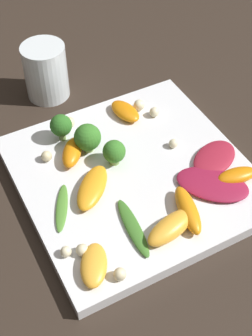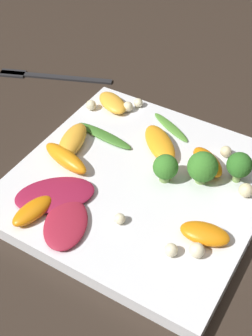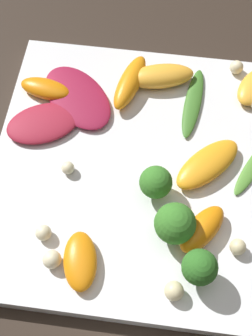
# 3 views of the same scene
# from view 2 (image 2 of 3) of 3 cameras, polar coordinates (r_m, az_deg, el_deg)

# --- Properties ---
(ground_plane) EXTENTS (2.40, 2.40, 0.00)m
(ground_plane) POSITION_cam_2_polar(r_m,az_deg,el_deg) (0.61, 1.66, -2.72)
(ground_plane) COLOR #2D231C
(plate) EXTENTS (0.30, 0.30, 0.02)m
(plate) POSITION_cam_2_polar(r_m,az_deg,el_deg) (0.60, 1.68, -2.09)
(plate) COLOR white
(plate) RESTS_ON ground_plane
(fork) EXTENTS (0.09, 0.19, 0.01)m
(fork) POSITION_cam_2_polar(r_m,az_deg,el_deg) (0.82, -10.13, 11.08)
(fork) COLOR #262628
(fork) RESTS_ON ground_plane
(radicchio_leaf_0) EXTENTS (0.11, 0.11, 0.01)m
(radicchio_leaf_0) POSITION_cam_2_polar(r_m,az_deg,el_deg) (0.57, -8.66, -3.21)
(radicchio_leaf_0) COLOR maroon
(radicchio_leaf_0) RESTS_ON plate
(radicchio_leaf_1) EXTENTS (0.09, 0.08, 0.01)m
(radicchio_leaf_1) POSITION_cam_2_polar(r_m,az_deg,el_deg) (0.54, -7.35, -6.73)
(radicchio_leaf_1) COLOR maroon
(radicchio_leaf_1) RESTS_ON plate
(orange_segment_0) EXTENTS (0.08, 0.05, 0.02)m
(orange_segment_0) POSITION_cam_2_polar(r_m,az_deg,el_deg) (0.63, -6.55, 3.32)
(orange_segment_0) COLOR #FCAD33
(orange_segment_0) RESTS_ON plate
(orange_segment_1) EXTENTS (0.06, 0.03, 0.02)m
(orange_segment_1) POSITION_cam_2_polar(r_m,az_deg,el_deg) (0.56, -11.33, -5.15)
(orange_segment_1) COLOR orange
(orange_segment_1) RESTS_ON plate
(orange_segment_2) EXTENTS (0.04, 0.08, 0.02)m
(orange_segment_2) POSITION_cam_2_polar(r_m,az_deg,el_deg) (0.61, -7.37, 1.19)
(orange_segment_2) COLOR orange
(orange_segment_2) RESTS_ON plate
(orange_segment_3) EXTENTS (0.06, 0.07, 0.02)m
(orange_segment_3) POSITION_cam_2_polar(r_m,az_deg,el_deg) (0.70, -1.66, 7.96)
(orange_segment_3) COLOR #FCAD33
(orange_segment_3) RESTS_ON plate
(orange_segment_4) EXTENTS (0.04, 0.06, 0.02)m
(orange_segment_4) POSITION_cam_2_polar(r_m,az_deg,el_deg) (0.53, 9.58, -7.89)
(orange_segment_4) COLOR orange
(orange_segment_4) RESTS_ON plate
(orange_segment_5) EXTENTS (0.08, 0.08, 0.02)m
(orange_segment_5) POSITION_cam_2_polar(r_m,az_deg,el_deg) (0.63, 4.14, 2.98)
(orange_segment_5) COLOR orange
(orange_segment_5) RESTS_ON plate
(orange_segment_6) EXTENTS (0.05, 0.06, 0.02)m
(orange_segment_6) POSITION_cam_2_polar(r_m,az_deg,el_deg) (0.61, 9.90, 0.74)
(orange_segment_6) COLOR orange
(orange_segment_6) RESTS_ON plate
(broccoli_floret_0) EXTENTS (0.04, 0.04, 0.04)m
(broccoli_floret_0) POSITION_cam_2_polar(r_m,az_deg,el_deg) (0.58, 9.33, 0.09)
(broccoli_floret_0) COLOR #7A9E51
(broccoli_floret_0) RESTS_ON plate
(broccoli_floret_1) EXTENTS (0.03, 0.03, 0.04)m
(broccoli_floret_1) POSITION_cam_2_polar(r_m,az_deg,el_deg) (0.59, 13.65, 0.30)
(broccoli_floret_1) COLOR #7A9E51
(broccoli_floret_1) RESTS_ON plate
(broccoli_floret_2) EXTENTS (0.03, 0.03, 0.04)m
(broccoli_floret_2) POSITION_cam_2_polar(r_m,az_deg,el_deg) (0.58, 4.84, 0.05)
(broccoli_floret_2) COLOR #7A9E51
(broccoli_floret_2) RESTS_ON plate
(arugula_sprig_0) EXTENTS (0.05, 0.08, 0.00)m
(arugula_sprig_0) POSITION_cam_2_polar(r_m,az_deg,el_deg) (0.67, 5.47, 4.99)
(arugula_sprig_0) COLOR #518E33
(arugula_sprig_0) RESTS_ON plate
(arugula_sprig_1) EXTENTS (0.03, 0.09, 0.01)m
(arugula_sprig_1) POSITION_cam_2_polar(r_m,az_deg,el_deg) (0.65, -2.69, 3.96)
(arugula_sprig_1) COLOR #3D7528
(arugula_sprig_1) RESTS_ON plate
(macadamia_nut_0) EXTENTS (0.02, 0.02, 0.02)m
(macadamia_nut_0) POSITION_cam_2_polar(r_m,az_deg,el_deg) (0.51, 5.51, -9.93)
(macadamia_nut_0) COLOR beige
(macadamia_nut_0) RESTS_ON plate
(macadamia_nut_1) EXTENTS (0.02, 0.02, 0.02)m
(macadamia_nut_1) POSITION_cam_2_polar(r_m,az_deg,el_deg) (0.70, -4.29, 7.65)
(macadamia_nut_1) COLOR beige
(macadamia_nut_1) RESTS_ON plate
(macadamia_nut_2) EXTENTS (0.01, 0.01, 0.01)m
(macadamia_nut_2) POSITION_cam_2_polar(r_m,az_deg,el_deg) (0.71, 1.50, 7.95)
(macadamia_nut_2) COLOR beige
(macadamia_nut_2) RESTS_ON plate
(macadamia_nut_3) EXTENTS (0.02, 0.02, 0.02)m
(macadamia_nut_3) POSITION_cam_2_polar(r_m,az_deg,el_deg) (0.52, 8.63, -9.88)
(macadamia_nut_3) COLOR beige
(macadamia_nut_3) RESTS_ON plate
(macadamia_nut_4) EXTENTS (0.02, 0.02, 0.02)m
(macadamia_nut_4) POSITION_cam_2_polar(r_m,az_deg,el_deg) (0.63, 12.08, 1.98)
(macadamia_nut_4) COLOR beige
(macadamia_nut_4) RESTS_ON plate
(macadamia_nut_5) EXTENTS (0.02, 0.02, 0.02)m
(macadamia_nut_5) POSITION_cam_2_polar(r_m,az_deg,el_deg) (0.70, 0.22, 7.48)
(macadamia_nut_5) COLOR beige
(macadamia_nut_5) RESTS_ON plate
(macadamia_nut_6) EXTENTS (0.02, 0.02, 0.02)m
(macadamia_nut_6) POSITION_cam_2_polar(r_m,az_deg,el_deg) (0.58, 14.42, -2.64)
(macadamia_nut_6) COLOR beige
(macadamia_nut_6) RESTS_ON plate
(macadamia_nut_7) EXTENTS (0.01, 0.01, 0.01)m
(macadamia_nut_7) POSITION_cam_2_polar(r_m,az_deg,el_deg) (0.54, -0.77, -6.22)
(macadamia_nut_7) COLOR beige
(macadamia_nut_7) RESTS_ON plate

